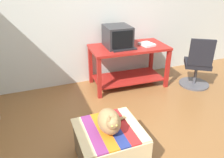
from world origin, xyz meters
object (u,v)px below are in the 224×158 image
at_px(keyboard, 124,49).
at_px(cat, 110,121).
at_px(book, 147,44).
at_px(ottoman_with_blanket, 109,145).
at_px(office_chair, 198,66).
at_px(tv_monitor, 117,37).
at_px(desk, 128,59).

height_order(keyboard, cat, keyboard).
xyz_separation_m(book, ottoman_with_blanket, (-1.24, -1.50, -0.53)).
height_order(cat, office_chair, office_chair).
bearing_deg(cat, ottoman_with_blanket, 86.86).
bearing_deg(cat, office_chair, 33.04).
bearing_deg(ottoman_with_blanket, office_chair, 27.97).
distance_m(tv_monitor, book, 0.53).
bearing_deg(cat, keyboard, 65.96).
xyz_separation_m(keyboard, office_chair, (1.24, -0.34, -0.34)).
height_order(tv_monitor, cat, tv_monitor).
bearing_deg(ottoman_with_blanket, book, 50.33).
xyz_separation_m(book, office_chair, (0.78, -0.42, -0.35)).
bearing_deg(book, keyboard, 179.97).
height_order(desk, keyboard, keyboard).
xyz_separation_m(book, cat, (-1.24, -1.53, -0.20)).
bearing_deg(book, ottoman_with_blanket, -139.64).
bearing_deg(tv_monitor, desk, -13.70).
relative_size(desk, office_chair, 1.48).
bearing_deg(tv_monitor, book, -10.98).
relative_size(keyboard, cat, 1.13).
relative_size(book, office_chair, 0.27).
bearing_deg(keyboard, book, 9.51).
relative_size(tv_monitor, cat, 1.37).
height_order(ottoman_with_blanket, cat, cat).
xyz_separation_m(ottoman_with_blanket, cat, (-0.00, -0.03, 0.33)).
height_order(tv_monitor, office_chair, tv_monitor).
height_order(tv_monitor, ottoman_with_blanket, tv_monitor).
distance_m(keyboard, ottoman_with_blanket, 1.70).
bearing_deg(keyboard, ottoman_with_blanket, -119.30).
bearing_deg(office_chair, cat, 62.12).
distance_m(ottoman_with_blanket, office_chair, 2.29).
distance_m(ottoman_with_blanket, cat, 0.33).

